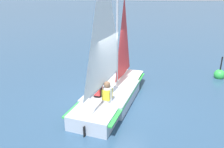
{
  "coord_description": "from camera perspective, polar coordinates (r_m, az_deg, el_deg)",
  "views": [
    {
      "loc": [
        -1.84,
        7.19,
        3.81
      ],
      "look_at": [
        0.0,
        0.0,
        1.07
      ],
      "focal_mm": 35.0,
      "sensor_mm": 36.0,
      "label": 1
    }
  ],
  "objects": [
    {
      "name": "ground_plane",
      "position": [
        8.35,
        0.0,
        -6.9
      ],
      "size": [
        260.0,
        260.0,
        0.0
      ],
      "primitive_type": "plane",
      "color": "#2D4C6B"
    },
    {
      "name": "sailboat_main",
      "position": [
        8.0,
        -0.13,
        -2.46
      ],
      "size": [
        1.94,
        4.74,
        5.21
      ],
      "rotation": [
        0.0,
        0.0,
        4.63
      ],
      "color": "#B2BCCC",
      "rests_on": "ground_plane"
    },
    {
      "name": "sailor_helm",
      "position": [
        7.56,
        -3.74,
        -4.65
      ],
      "size": [
        0.32,
        0.36,
        1.16
      ],
      "rotation": [
        0.0,
        0.0,
        4.63
      ],
      "color": "black",
      "rests_on": "ground_plane"
    },
    {
      "name": "sailor_crew",
      "position": [
        7.23,
        -1.24,
        -5.94
      ],
      "size": [
        0.32,
        0.36,
        1.16
      ],
      "rotation": [
        0.0,
        0.0,
        4.63
      ],
      "color": "black",
      "rests_on": "ground_plane"
    },
    {
      "name": "buoy_marker",
      "position": [
        11.62,
        26.24,
        -0.09
      ],
      "size": [
        0.5,
        0.5,
        1.13
      ],
      "color": "green",
      "rests_on": "ground_plane"
    }
  ]
}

